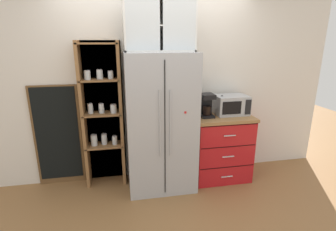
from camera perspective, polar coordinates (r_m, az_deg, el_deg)
name	(u,v)px	position (r m, az deg, el deg)	size (l,w,h in m)	color
ground_plane	(161,184)	(3.65, -1.52, -15.03)	(10.75, 10.75, 0.00)	olive
wall_back_cream	(156,87)	(3.56, -2.75, 6.26)	(5.05, 0.10, 2.55)	silver
refrigerator	(160,123)	(3.30, -1.71, -1.57)	(0.86, 0.67, 1.77)	#ADAFB5
pantry_shelf_column	(103,113)	(3.48, -14.33, 0.56)	(0.55, 0.30, 1.90)	brown
counter_cabinet	(220,146)	(3.71, 11.48, -6.75)	(0.80, 0.59, 0.92)	red
microwave	(231,105)	(3.63, 13.81, 2.33)	(0.44, 0.33, 0.26)	#ADAFB5
coffee_maker	(206,105)	(3.45, 8.50, 2.33)	(0.17, 0.20, 0.31)	black
mug_cream	(221,111)	(3.60, 11.62, 1.02)	(0.12, 0.08, 0.10)	silver
bottle_green	(223,108)	(3.51, 12.18, 1.65)	(0.06, 0.06, 0.26)	#285B33
bottle_amber	(221,106)	(3.57, 11.76, 2.00)	(0.07, 0.07, 0.27)	brown
upper_cabinet	(159,26)	(3.18, -2.04, 19.19)	(0.83, 0.32, 0.58)	silver
chalkboard_menu	(58,136)	(3.70, -23.23, -4.16)	(0.60, 0.04, 1.36)	brown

